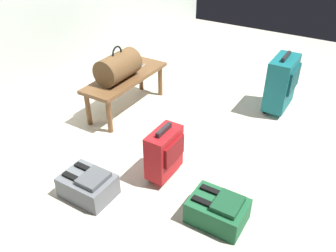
% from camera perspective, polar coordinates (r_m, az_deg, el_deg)
% --- Properties ---
extents(ground_plane, '(6.60, 6.60, 0.00)m').
position_cam_1_polar(ground_plane, '(3.38, 4.18, -0.66)').
color(ground_plane, beige).
extents(bench, '(1.00, 0.36, 0.38)m').
position_cam_1_polar(bench, '(3.60, -6.84, 7.29)').
color(bench, brown).
rests_on(bench, ground).
extents(duffel_bag_brown, '(0.44, 0.26, 0.34)m').
position_cam_1_polar(duffel_bag_brown, '(3.46, -8.07, 9.47)').
color(duffel_bag_brown, brown).
rests_on(duffel_bag_brown, bench).
extents(cell_phone, '(0.07, 0.14, 0.01)m').
position_cam_1_polar(cell_phone, '(3.82, -4.97, 9.92)').
color(cell_phone, silver).
rests_on(cell_phone, bench).
extents(suitcase_upright_teal, '(0.43, 0.24, 0.60)m').
position_cam_1_polar(suitcase_upright_teal, '(3.74, 17.89, 6.73)').
color(suitcase_upright_teal, '#14666B').
rests_on(suitcase_upright_teal, ground).
extents(suitcase_small_red, '(0.32, 0.19, 0.46)m').
position_cam_1_polar(suitcase_small_red, '(2.70, -0.58, -4.25)').
color(suitcase_small_red, red).
rests_on(suitcase_small_red, ground).
extents(backpack_grey, '(0.28, 0.38, 0.21)m').
position_cam_1_polar(backpack_grey, '(2.69, -12.76, -9.30)').
color(backpack_grey, slate).
rests_on(backpack_grey, ground).
extents(backpack_green, '(0.28, 0.38, 0.21)m').
position_cam_1_polar(backpack_green, '(2.47, 8.08, -13.31)').
color(backpack_green, '#1E6038').
rests_on(backpack_green, ground).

